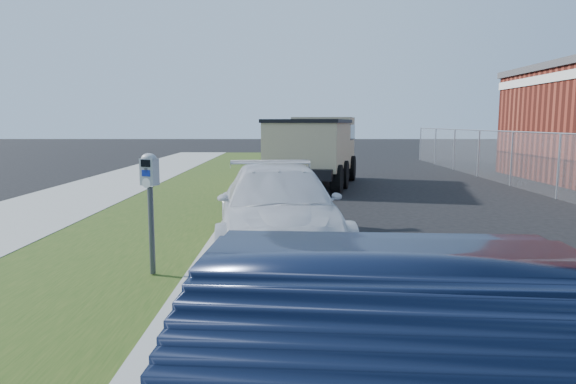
{
  "coord_description": "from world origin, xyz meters",
  "views": [
    {
      "loc": [
        -1.37,
        -7.04,
        2.09
      ],
      "look_at": [
        -1.4,
        1.0,
        1.0
      ],
      "focal_mm": 32.0,
      "sensor_mm": 36.0,
      "label": 1
    }
  ],
  "objects": [
    {
      "name": "ground",
      "position": [
        0.0,
        0.0,
        0.0
      ],
      "size": [
        120.0,
        120.0,
        0.0
      ],
      "primitive_type": "plane",
      "color": "black",
      "rests_on": "ground"
    },
    {
      "name": "streetside",
      "position": [
        -5.57,
        2.0,
        0.07
      ],
      "size": [
        6.12,
        50.0,
        0.15
      ],
      "color": "gray",
      "rests_on": "ground"
    },
    {
      "name": "chainlink_fence",
      "position": [
        6.0,
        7.0,
        1.26
      ],
      "size": [
        0.06,
        30.06,
        30.0
      ],
      "color": "slate",
      "rests_on": "ground"
    },
    {
      "name": "parking_meter",
      "position": [
        -3.15,
        -0.59,
        1.28
      ],
      "size": [
        0.25,
        0.21,
        1.56
      ],
      "rotation": [
        0.0,
        0.0,
        -0.39
      ],
      "color": "#3F4247",
      "rests_on": "ground"
    },
    {
      "name": "white_wagon",
      "position": [
        -1.56,
        1.28,
        0.69
      ],
      "size": [
        2.38,
        4.92,
        1.38
      ],
      "primitive_type": "imported",
      "rotation": [
        0.0,
        0.0,
        0.1
      ],
      "color": "silver",
      "rests_on": "ground"
    },
    {
      "name": "dump_truck",
      "position": [
        -0.51,
        10.15,
        1.29
      ],
      "size": [
        3.39,
        6.17,
        2.29
      ],
      "rotation": [
        0.0,
        0.0,
        -0.22
      ],
      "color": "black",
      "rests_on": "ground"
    }
  ]
}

